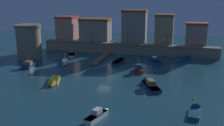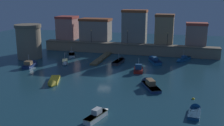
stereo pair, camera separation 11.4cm
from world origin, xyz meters
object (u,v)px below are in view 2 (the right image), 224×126
at_px(moored_boat_1, 154,60).
at_px(moored_boat_10, 182,59).
at_px(fortress_tower, 29,41).
at_px(moored_boat_0, 195,110).
at_px(quay_lamp_1, 127,35).
at_px(moored_boat_6, 72,54).
at_px(moored_boat_5, 31,64).
at_px(moored_boat_8, 65,62).
at_px(quay_lamp_2, 168,37).
at_px(quay_lamp_0, 91,34).
at_px(moored_boat_11, 149,84).
at_px(mooring_buoy_0, 193,99).
at_px(moored_boat_7, 53,82).
at_px(moored_boat_2, 139,69).
at_px(moored_boat_4, 120,61).
at_px(moored_boat_3, 98,114).

xyz_separation_m(moored_boat_1, moored_boat_10, (6.88, 2.78, -0.05)).
distance_m(fortress_tower, moored_boat_0, 47.37).
xyz_separation_m(quay_lamp_1, moored_boat_6, (-14.42, -5.71, -5.01)).
height_order(moored_boat_1, moored_boat_5, moored_boat_5).
xyz_separation_m(fortress_tower, moored_boat_8, (11.47, -3.36, -4.10)).
distance_m(quay_lamp_2, moored_boat_5, 35.72).
relative_size(quay_lamp_0, moored_boat_6, 0.65).
relative_size(moored_boat_0, moored_boat_11, 0.68).
xyz_separation_m(fortress_tower, mooring_buoy_0, (40.58, -18.99, -4.44)).
height_order(moored_boat_6, moored_boat_10, moored_boat_10).
distance_m(moored_boat_7, moored_boat_10, 33.69).
bearing_deg(moored_boat_2, moored_boat_6, 53.88).
relative_size(moored_boat_1, moored_boat_8, 1.23).
bearing_deg(moored_boat_4, moored_boat_0, -140.56).
bearing_deg(moored_boat_1, quay_lamp_0, 45.39).
bearing_deg(moored_boat_7, quay_lamp_1, 146.20).
xyz_separation_m(moored_boat_4, moored_boat_10, (14.85, 5.59, 0.02)).
xyz_separation_m(moored_boat_4, moored_boat_7, (-8.22, -18.96, -0.08)).
bearing_deg(moored_boat_7, moored_boat_10, 118.02).
xyz_separation_m(moored_boat_1, moored_boat_6, (-22.70, 1.94, -0.17)).
height_order(moored_boat_0, moored_boat_6, moored_boat_6).
bearing_deg(quay_lamp_2, moored_boat_0, -80.26).
height_order(moored_boat_1, moored_boat_2, moored_boat_2).
relative_size(moored_boat_7, moored_boat_8, 1.11).
relative_size(moored_boat_4, moored_boat_6, 1.29).
xyz_separation_m(moored_boat_6, moored_boat_8, (2.33, -9.45, 0.06)).
xyz_separation_m(moored_boat_3, moored_boat_7, (-12.46, 11.53, -0.20)).
relative_size(moored_boat_11, mooring_buoy_0, 15.44).
xyz_separation_m(quay_lamp_2, moored_boat_7, (-18.87, -29.41, -4.91)).
bearing_deg(moored_boat_7, mooring_buoy_0, 68.08).
bearing_deg(moored_boat_10, mooring_buoy_0, 32.67).
relative_size(moored_boat_0, moored_boat_5, 0.92).
bearing_deg(fortress_tower, moored_boat_0, -30.48).
distance_m(quay_lamp_2, moored_boat_11, 26.67).
bearing_deg(moored_boat_1, moored_boat_0, 174.85).
bearing_deg(mooring_buoy_0, moored_boat_5, 162.18).
height_order(moored_boat_10, moored_boat_11, moored_boat_10).
bearing_deg(quay_lamp_0, moored_boat_3, -69.67).
bearing_deg(moored_boat_4, moored_boat_8, 116.61).
height_order(quay_lamp_0, moored_boat_7, quay_lamp_0).
bearing_deg(mooring_buoy_0, moored_boat_6, 141.42).
relative_size(moored_boat_5, mooring_buoy_0, 11.32).
bearing_deg(quay_lamp_1, moored_boat_10, -17.77).
xyz_separation_m(moored_boat_0, moored_boat_7, (-25.00, 6.32, 0.05)).
bearing_deg(quay_lamp_2, quay_lamp_0, 180.00).
relative_size(moored_boat_1, moored_boat_10, 1.14).
bearing_deg(moored_boat_5, quay_lamp_2, -63.05).
bearing_deg(moored_boat_8, moored_boat_10, 85.21).
xyz_separation_m(moored_boat_3, moored_boat_11, (4.84, 14.75, -0.08)).
height_order(moored_boat_2, moored_boat_8, moored_boat_2).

